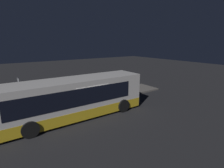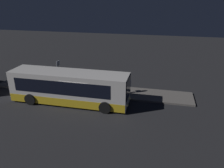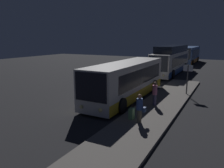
# 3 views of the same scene
# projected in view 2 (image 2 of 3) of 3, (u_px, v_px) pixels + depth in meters

# --- Properties ---
(ground) EXTENTS (80.00, 80.00, 0.00)m
(ground) POSITION_uv_depth(u_px,v_px,m) (80.00, 103.00, 19.47)
(ground) COLOR #232326
(platform) EXTENTS (20.00, 2.84, 0.16)m
(platform) POSITION_uv_depth(u_px,v_px,m) (90.00, 90.00, 22.17)
(platform) COLOR #605B56
(platform) RESTS_ON ground
(bus_lead) EXTENTS (10.57, 2.71, 2.85)m
(bus_lead) POSITION_uv_depth(u_px,v_px,m) (69.00, 88.00, 19.17)
(bus_lead) COLOR silver
(bus_lead) RESTS_ON ground
(passenger_boarding) EXTENTS (0.36, 0.36, 1.64)m
(passenger_boarding) POSITION_uv_depth(u_px,v_px,m) (94.00, 82.00, 21.42)
(passenger_boarding) COLOR #4C476B
(passenger_boarding) RESTS_ON platform
(passenger_waiting) EXTENTS (0.36, 0.53, 1.58)m
(passenger_waiting) POSITION_uv_depth(u_px,v_px,m) (129.00, 85.00, 20.93)
(passenger_waiting) COLOR #6B604C
(passenger_waiting) RESTS_ON platform
(suitcase) EXTENTS (0.37, 0.25, 0.88)m
(suitcase) POSITION_uv_depth(u_px,v_px,m) (125.00, 92.00, 20.65)
(suitcase) COLOR #598C59
(suitcase) RESTS_ON platform
(sign_post) EXTENTS (0.10, 0.75, 2.45)m
(sign_post) POSITION_uv_depth(u_px,v_px,m) (58.00, 68.00, 23.34)
(sign_post) COLOR #4C4C51
(sign_post) RESTS_ON platform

